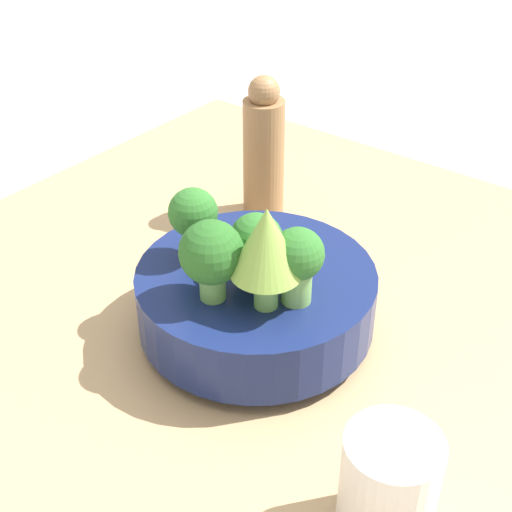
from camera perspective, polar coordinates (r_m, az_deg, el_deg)
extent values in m
plane|color=silver|center=(0.82, 0.12, -5.87)|extent=(6.00, 6.00, 0.00)
cube|color=tan|center=(0.81, 0.12, -4.92)|extent=(0.86, 0.87, 0.04)
cylinder|color=navy|center=(0.76, 0.00, -5.62)|extent=(0.11, 0.11, 0.01)
cylinder|color=navy|center=(0.73, 0.00, -3.32)|extent=(0.24, 0.24, 0.06)
cylinder|color=#6BA34C|center=(0.66, 0.81, -2.67)|extent=(0.02, 0.02, 0.04)
cone|color=#84AD47|center=(0.63, 0.85, 1.17)|extent=(0.07, 0.07, 0.07)
cylinder|color=#609347|center=(0.71, 0.00, -0.65)|extent=(0.02, 0.02, 0.02)
sphere|color=#2D6B28|center=(0.69, 0.00, 1.31)|extent=(0.05, 0.05, 0.05)
cylinder|color=#6BA34C|center=(0.73, -4.92, 1.12)|extent=(0.02, 0.02, 0.04)
sphere|color=#2D6B28|center=(0.71, -5.06, 3.49)|extent=(0.05, 0.05, 0.05)
cylinder|color=#7AB256|center=(0.67, 3.26, -2.33)|extent=(0.03, 0.03, 0.04)
sphere|color=#2D6B28|center=(0.65, 3.36, 0.17)|extent=(0.05, 0.05, 0.05)
cylinder|color=#6BA34C|center=(0.67, -3.49, -2.28)|extent=(0.03, 0.03, 0.03)
sphere|color=#286023|center=(0.65, -3.60, 0.30)|extent=(0.06, 0.06, 0.06)
cylinder|color=silver|center=(0.57, 10.53, -17.70)|extent=(0.07, 0.07, 0.10)
cylinder|color=#997047|center=(0.93, 0.61, 7.80)|extent=(0.05, 0.05, 0.16)
sphere|color=#997047|center=(0.89, 0.65, 13.03)|extent=(0.04, 0.04, 0.04)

